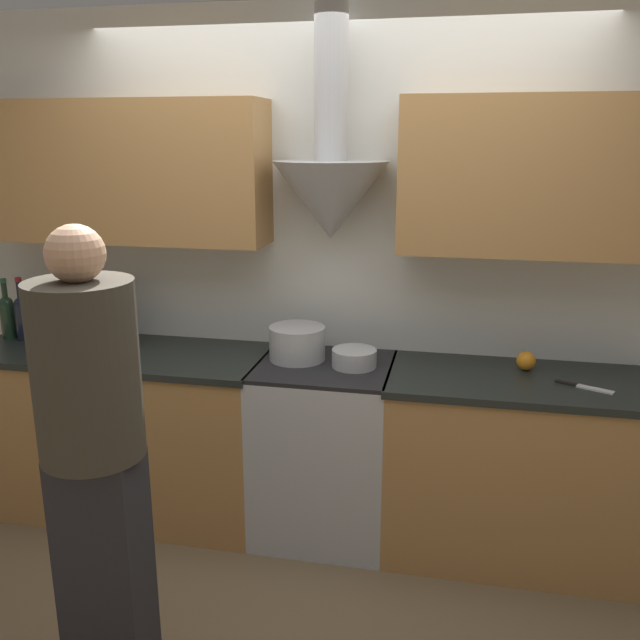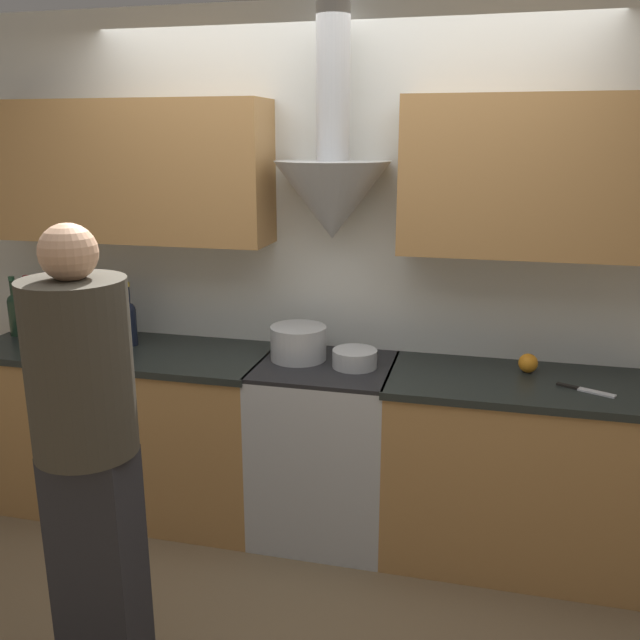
{
  "view_description": "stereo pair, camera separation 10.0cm",
  "coord_description": "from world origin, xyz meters",
  "px_view_note": "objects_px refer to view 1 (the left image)",
  "views": [
    {
      "loc": [
        0.62,
        -2.75,
        1.97
      ],
      "look_at": [
        0.0,
        0.2,
        1.15
      ],
      "focal_mm": 38.0,
      "sensor_mm": 36.0,
      "label": 1
    },
    {
      "loc": [
        0.72,
        -2.73,
        1.97
      ],
      "look_at": [
        0.0,
        0.2,
        1.15
      ],
      "focal_mm": 38.0,
      "sensor_mm": 36.0,
      "label": 2
    }
  ],
  "objects_px": {
    "stove_range": "(324,448)",
    "person_foreground_left": "(94,452)",
    "wine_bottle_2": "(40,315)",
    "wine_bottle_4": "(75,319)",
    "stock_pot": "(297,343)",
    "wine_bottle_6": "(107,319)",
    "wine_bottle_5": "(91,320)",
    "mixing_bowl": "(354,358)",
    "wine_bottle_3": "(58,319)",
    "wine_bottle_7": "(125,322)",
    "wine_bottle_1": "(22,315)",
    "orange_fruit": "(526,361)",
    "wine_bottle_0": "(7,315)"
  },
  "relations": [
    {
      "from": "stove_range",
      "to": "person_foreground_left",
      "type": "xyz_separation_m",
      "value": [
        -0.55,
        -1.18,
        0.49
      ]
    },
    {
      "from": "wine_bottle_2",
      "to": "wine_bottle_4",
      "type": "height_order",
      "value": "wine_bottle_2"
    },
    {
      "from": "wine_bottle_2",
      "to": "person_foreground_left",
      "type": "xyz_separation_m",
      "value": [
        1.03,
        -1.26,
        -0.1
      ]
    },
    {
      "from": "stock_pot",
      "to": "wine_bottle_2",
      "type": "bearing_deg",
      "value": 178.94
    },
    {
      "from": "wine_bottle_4",
      "to": "wine_bottle_6",
      "type": "height_order",
      "value": "wine_bottle_6"
    },
    {
      "from": "person_foreground_left",
      "to": "wine_bottle_5",
      "type": "bearing_deg",
      "value": 120.08
    },
    {
      "from": "stock_pot",
      "to": "mixing_bowl",
      "type": "height_order",
      "value": "stock_pot"
    },
    {
      "from": "wine_bottle_2",
      "to": "wine_bottle_6",
      "type": "relative_size",
      "value": 0.96
    },
    {
      "from": "wine_bottle_3",
      "to": "mixing_bowl",
      "type": "xyz_separation_m",
      "value": [
        1.62,
        -0.08,
        -0.08
      ]
    },
    {
      "from": "wine_bottle_7",
      "to": "mixing_bowl",
      "type": "relative_size",
      "value": 1.58
    },
    {
      "from": "stove_range",
      "to": "wine_bottle_6",
      "type": "height_order",
      "value": "wine_bottle_6"
    },
    {
      "from": "wine_bottle_6",
      "to": "person_foreground_left",
      "type": "bearing_deg",
      "value": -63.13
    },
    {
      "from": "wine_bottle_5",
      "to": "stock_pot",
      "type": "bearing_deg",
      "value": -0.74
    },
    {
      "from": "mixing_bowl",
      "to": "wine_bottle_1",
      "type": "bearing_deg",
      "value": 177.64
    },
    {
      "from": "wine_bottle_4",
      "to": "orange_fruit",
      "type": "height_order",
      "value": "wine_bottle_4"
    },
    {
      "from": "mixing_bowl",
      "to": "orange_fruit",
      "type": "distance_m",
      "value": 0.81
    },
    {
      "from": "wine_bottle_5",
      "to": "wine_bottle_7",
      "type": "bearing_deg",
      "value": -0.98
    },
    {
      "from": "wine_bottle_7",
      "to": "stock_pot",
      "type": "relative_size",
      "value": 1.23
    },
    {
      "from": "wine_bottle_0",
      "to": "wine_bottle_4",
      "type": "distance_m",
      "value": 0.41
    },
    {
      "from": "stove_range",
      "to": "orange_fruit",
      "type": "xyz_separation_m",
      "value": [
        0.95,
        0.12,
        0.49
      ]
    },
    {
      "from": "orange_fruit",
      "to": "wine_bottle_6",
      "type": "bearing_deg",
      "value": -178.79
    },
    {
      "from": "wine_bottle_2",
      "to": "mixing_bowl",
      "type": "xyz_separation_m",
      "value": [
        1.73,
        -0.08,
        -0.1
      ]
    },
    {
      "from": "stove_range",
      "to": "wine_bottle_4",
      "type": "height_order",
      "value": "wine_bottle_4"
    },
    {
      "from": "wine_bottle_4",
      "to": "wine_bottle_5",
      "type": "relative_size",
      "value": 0.94
    },
    {
      "from": "wine_bottle_2",
      "to": "stock_pot",
      "type": "bearing_deg",
      "value": -1.06
    },
    {
      "from": "wine_bottle_2",
      "to": "wine_bottle_3",
      "type": "bearing_deg",
      "value": 0.83
    },
    {
      "from": "stove_range",
      "to": "stock_pot",
      "type": "relative_size",
      "value": 3.25
    },
    {
      "from": "wine_bottle_2",
      "to": "wine_bottle_7",
      "type": "relative_size",
      "value": 1.01
    },
    {
      "from": "stock_pot",
      "to": "person_foreground_left",
      "type": "relative_size",
      "value": 0.16
    },
    {
      "from": "wine_bottle_1",
      "to": "wine_bottle_2",
      "type": "height_order",
      "value": "wine_bottle_1"
    },
    {
      "from": "wine_bottle_1",
      "to": "stock_pot",
      "type": "relative_size",
      "value": 1.24
    },
    {
      "from": "wine_bottle_5",
      "to": "wine_bottle_7",
      "type": "relative_size",
      "value": 0.99
    },
    {
      "from": "wine_bottle_7",
      "to": "person_foreground_left",
      "type": "relative_size",
      "value": 0.2
    },
    {
      "from": "stove_range",
      "to": "wine_bottle_4",
      "type": "relative_size",
      "value": 2.85
    },
    {
      "from": "wine_bottle_1",
      "to": "stock_pot",
      "type": "height_order",
      "value": "wine_bottle_1"
    },
    {
      "from": "wine_bottle_2",
      "to": "wine_bottle_4",
      "type": "xyz_separation_m",
      "value": [
        0.21,
        0.0,
        -0.01
      ]
    },
    {
      "from": "wine_bottle_1",
      "to": "wine_bottle_6",
      "type": "bearing_deg",
      "value": -0.04
    },
    {
      "from": "orange_fruit",
      "to": "wine_bottle_7",
      "type": "bearing_deg",
      "value": -178.43
    },
    {
      "from": "mixing_bowl",
      "to": "wine_bottle_3",
      "type": "bearing_deg",
      "value": 177.13
    },
    {
      "from": "wine_bottle_3",
      "to": "wine_bottle_4",
      "type": "bearing_deg",
      "value": 0.72
    },
    {
      "from": "person_foreground_left",
      "to": "wine_bottle_4",
      "type": "bearing_deg",
      "value": 123.26
    },
    {
      "from": "wine_bottle_0",
      "to": "wine_bottle_4",
      "type": "xyz_separation_m",
      "value": [
        0.41,
        0.0,
        -0.0
      ]
    },
    {
      "from": "wine_bottle_1",
      "to": "wine_bottle_5",
      "type": "relative_size",
      "value": 1.03
    },
    {
      "from": "wine_bottle_1",
      "to": "wine_bottle_7",
      "type": "height_order",
      "value": "wine_bottle_1"
    },
    {
      "from": "stove_range",
      "to": "wine_bottle_7",
      "type": "distance_m",
      "value": 1.23
    },
    {
      "from": "wine_bottle_3",
      "to": "stock_pot",
      "type": "bearing_deg",
      "value": -1.22
    },
    {
      "from": "wine_bottle_1",
      "to": "person_foreground_left",
      "type": "xyz_separation_m",
      "value": [
        1.14,
        -1.26,
        -0.09
      ]
    },
    {
      "from": "wine_bottle_3",
      "to": "wine_bottle_0",
      "type": "bearing_deg",
      "value": 179.79
    },
    {
      "from": "wine_bottle_4",
      "to": "stock_pot",
      "type": "bearing_deg",
      "value": -1.37
    },
    {
      "from": "wine_bottle_1",
      "to": "wine_bottle_2",
      "type": "xyz_separation_m",
      "value": [
        0.1,
        0.0,
        0.01
      ]
    }
  ]
}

